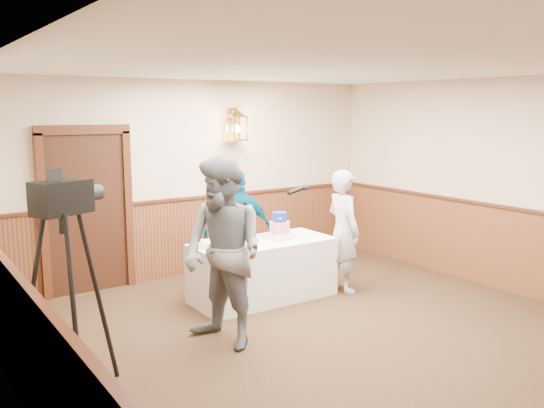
{
  "coord_description": "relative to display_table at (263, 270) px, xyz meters",
  "views": [
    {
      "loc": [
        -3.75,
        -3.98,
        2.39
      ],
      "look_at": [
        0.12,
        1.7,
        1.25
      ],
      "focal_mm": 38.0,
      "sensor_mm": 36.0,
      "label": 1
    }
  ],
  "objects": [
    {
      "name": "assistant_p",
      "position": [
        -0.08,
        0.47,
        0.44
      ],
      "size": [
        0.99,
        0.51,
        1.62
      ],
      "primitive_type": "imported",
      "rotation": [
        0.0,
        0.0,
        3.02
      ],
      "color": "#00425F",
      "rests_on": "ground"
    },
    {
      "name": "sheet_cake_green",
      "position": [
        -0.65,
        0.09,
        0.41
      ],
      "size": [
        0.37,
        0.34,
        0.07
      ],
      "primitive_type": "cube",
      "rotation": [
        0.0,
        0.0,
        -0.41
      ],
      "color": "#9BD697",
      "rests_on": "display_table"
    },
    {
      "name": "tiered_cake",
      "position": [
        0.27,
        0.02,
        0.51
      ],
      "size": [
        0.38,
        0.38,
        0.34
      ],
      "rotation": [
        0.0,
        0.0,
        0.17
      ],
      "color": "beige",
      "rests_on": "display_table"
    },
    {
      "name": "baker",
      "position": [
        1.06,
        -0.31,
        0.43
      ],
      "size": [
        0.45,
        0.63,
        1.61
      ],
      "primitive_type": "imported",
      "rotation": [
        0.0,
        0.0,
        1.46
      ],
      "color": "#A1A0A6",
      "rests_on": "ground"
    },
    {
      "name": "tv_camera_rig",
      "position": [
        -2.72,
        -1.25,
        0.45
      ],
      "size": [
        0.71,
        0.67,
        1.84
      ],
      "rotation": [
        0.0,
        0.0,
        0.41
      ],
      "color": "black",
      "rests_on": "ground"
    },
    {
      "name": "sheet_cake_yellow",
      "position": [
        -0.34,
        -0.01,
        0.41
      ],
      "size": [
        0.47,
        0.42,
        0.08
      ],
      "primitive_type": "cube",
      "rotation": [
        0.0,
        0.0,
        0.4
      ],
      "color": "#E8CB8B",
      "rests_on": "display_table"
    },
    {
      "name": "room_shell",
      "position": [
        -0.18,
        -1.45,
        1.15
      ],
      "size": [
        6.02,
        7.02,
        2.81
      ],
      "color": "beige",
      "rests_on": "ground"
    },
    {
      "name": "ground",
      "position": [
        -0.12,
        -1.9,
        -0.38
      ],
      "size": [
        7.0,
        7.0,
        0.0
      ],
      "primitive_type": "plane",
      "color": "black",
      "rests_on": "ground"
    },
    {
      "name": "display_table",
      "position": [
        0.0,
        0.0,
        0.0
      ],
      "size": [
        1.8,
        0.8,
        0.75
      ],
      "primitive_type": "cube",
      "color": "silver",
      "rests_on": "ground"
    },
    {
      "name": "interviewer",
      "position": [
        -1.12,
        -0.98,
        0.59
      ],
      "size": [
        1.64,
        1.09,
        1.93
      ],
      "rotation": [
        0.0,
        0.0,
        -1.32
      ],
      "color": "slate",
      "rests_on": "ground"
    }
  ]
}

